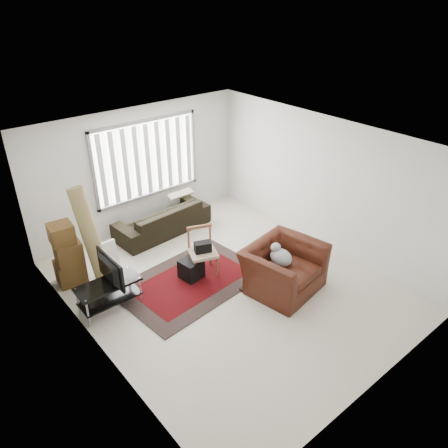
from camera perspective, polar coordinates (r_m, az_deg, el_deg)
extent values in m
plane|color=beige|center=(8.10, 0.60, -8.04)|extent=(6.00, 6.00, 0.00)
cube|color=white|center=(6.81, 0.71, 10.36)|extent=(5.00, 6.00, 0.02)
cube|color=silver|center=(9.62, -11.07, 6.98)|extent=(5.00, 0.02, 2.70)
cube|color=silver|center=(5.81, 20.53, -10.68)|extent=(5.00, 0.02, 2.70)
cube|color=silver|center=(6.28, -17.13, -6.69)|extent=(0.02, 6.00, 2.70)
cube|color=silver|center=(9.02, 12.90, 5.25)|extent=(0.02, 6.00, 2.70)
cube|color=white|center=(9.63, -10.09, 8.36)|extent=(2.40, 0.01, 1.60)
cube|color=gray|center=(9.61, -10.03, 8.33)|extent=(2.52, 0.06, 1.72)
cube|color=white|center=(9.58, -9.90, 8.27)|extent=(2.40, 0.02, 1.55)
cube|color=black|center=(8.21, -4.34, -7.46)|extent=(2.74, 1.96, 0.02)
cube|color=#470609|center=(8.20, -4.35, -7.39)|extent=(2.15, 1.37, 0.00)
cube|color=black|center=(7.53, -14.93, -7.60)|extent=(1.06, 0.48, 0.04)
cube|color=black|center=(7.71, -14.65, -9.38)|extent=(1.02, 0.44, 0.03)
cylinder|color=#B2B2B7|center=(7.40, -17.33, -11.17)|extent=(0.03, 0.03, 0.53)
cylinder|color=#B2B2B7|center=(7.69, -10.84, -8.51)|extent=(0.03, 0.03, 0.53)
cylinder|color=#B2B2B7|center=(7.71, -18.57, -9.59)|extent=(0.03, 0.03, 0.53)
cylinder|color=#B2B2B7|center=(7.98, -12.30, -7.10)|extent=(0.03, 0.03, 0.53)
imported|color=black|center=(7.38, -15.20, -5.93)|extent=(0.11, 0.86, 0.49)
cube|color=black|center=(8.19, -4.31, -5.86)|extent=(0.42, 0.42, 0.37)
cube|color=brown|center=(8.55, -19.39, -5.85)|extent=(0.53, 0.49, 0.45)
cube|color=brown|center=(8.31, -19.66, -3.49)|extent=(0.48, 0.44, 0.40)
cube|color=brown|center=(8.16, -20.48, -1.18)|extent=(0.44, 0.44, 0.36)
cube|color=silver|center=(8.53, -15.21, -4.43)|extent=(0.51, 0.22, 0.64)
cylinder|color=olive|center=(8.04, -17.02, -1.75)|extent=(0.42, 0.80, 1.87)
imported|color=black|center=(9.65, -8.09, 1.17)|extent=(2.21, 1.08, 0.83)
cube|color=#977B63|center=(8.16, -2.78, -3.77)|extent=(0.64, 0.64, 0.06)
cylinder|color=brown|center=(8.08, -3.76, -6.16)|extent=(0.04, 0.04, 0.46)
cylinder|color=brown|center=(8.17, -0.91, -5.64)|extent=(0.04, 0.04, 0.46)
cylinder|color=brown|center=(8.42, -4.51, -4.59)|extent=(0.04, 0.04, 0.46)
cylinder|color=brown|center=(8.51, -1.77, -4.11)|extent=(0.04, 0.04, 0.46)
cube|color=brown|center=(8.12, -3.28, -0.39)|extent=(0.45, 0.21, 0.06)
cube|color=brown|center=(8.18, -4.65, -1.85)|extent=(0.06, 0.06, 0.46)
cube|color=brown|center=(8.27, -1.84, -1.38)|extent=(0.06, 0.06, 0.46)
cube|color=black|center=(8.09, -2.80, -3.01)|extent=(0.35, 0.28, 0.20)
imported|color=#3D160C|center=(7.84, 7.77, -5.38)|extent=(1.49, 1.35, 0.98)
ellipsoid|color=#59595B|center=(7.76, 7.84, -4.50)|extent=(0.32, 0.39, 0.24)
sphere|color=#59595B|center=(7.76, 6.79, -3.11)|extent=(0.18, 0.18, 0.18)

